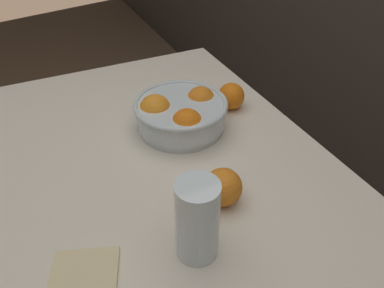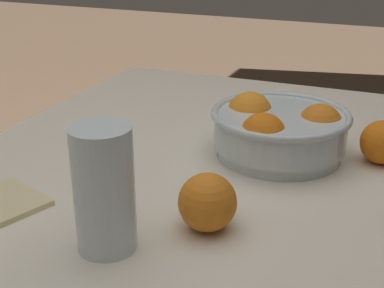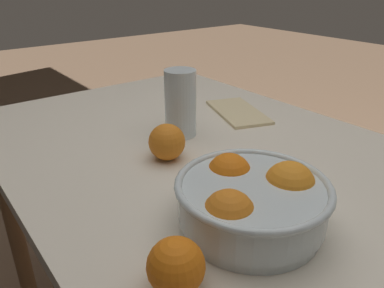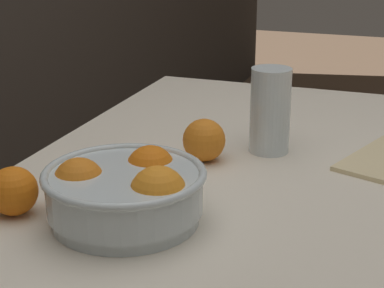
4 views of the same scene
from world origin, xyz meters
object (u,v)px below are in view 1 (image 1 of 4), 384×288
object	(u,v)px
fruit_bowl	(180,113)
juice_glass	(197,224)
orange_loose_near_bowl	(231,96)
orange_loose_front	(223,187)

from	to	relation	value
fruit_bowl	juice_glass	size ratio (longest dim) A/B	1.48
juice_glass	orange_loose_near_bowl	world-z (taller)	juice_glass
orange_loose_near_bowl	orange_loose_front	world-z (taller)	orange_loose_front
orange_loose_near_bowl	orange_loose_front	bearing A→B (deg)	-32.49
fruit_bowl	orange_loose_near_bowl	distance (m)	0.17
orange_loose_near_bowl	orange_loose_front	xyz separation A→B (m)	(0.31, -0.19, 0.00)
juice_glass	orange_loose_front	distance (m)	0.14
juice_glass	orange_loose_near_bowl	bearing A→B (deg)	143.17
fruit_bowl	juice_glass	world-z (taller)	juice_glass
juice_glass	fruit_bowl	bearing A→B (deg)	160.55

